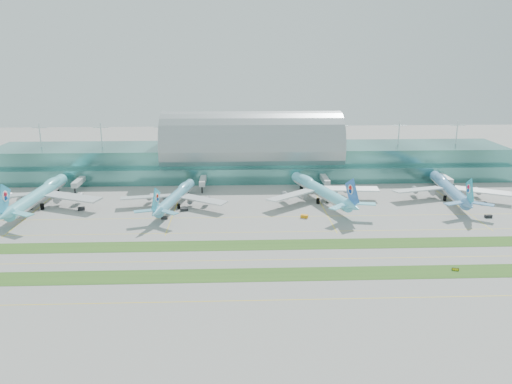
{
  "coord_description": "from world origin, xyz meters",
  "views": [
    {
      "loc": [
        -9.97,
        -201.94,
        83.32
      ],
      "look_at": [
        0.0,
        55.0,
        9.0
      ],
      "focal_mm": 35.0,
      "sensor_mm": 36.0,
      "label": 1
    }
  ],
  "objects_px": {
    "airliner_a": "(39,194)",
    "airliner_b": "(176,196)",
    "terminal": "(252,154)",
    "airliner_c": "(320,190)",
    "taxiway_sign_east": "(455,269)",
    "airliner_d": "(449,188)"
  },
  "relations": [
    {
      "from": "terminal",
      "to": "airliner_b",
      "type": "height_order",
      "value": "terminal"
    },
    {
      "from": "airliner_b",
      "to": "taxiway_sign_east",
      "type": "height_order",
      "value": "airliner_b"
    },
    {
      "from": "airliner_b",
      "to": "airliner_c",
      "type": "height_order",
      "value": "airliner_c"
    },
    {
      "from": "terminal",
      "to": "airliner_b",
      "type": "xyz_separation_m",
      "value": [
        -43.61,
        -68.94,
        -8.43
      ]
    },
    {
      "from": "airliner_b",
      "to": "airliner_d",
      "type": "height_order",
      "value": "airliner_d"
    },
    {
      "from": "terminal",
      "to": "airliner_a",
      "type": "relative_size",
      "value": 4.11
    },
    {
      "from": "terminal",
      "to": "airliner_c",
      "type": "distance_m",
      "value": 72.35
    },
    {
      "from": "airliner_c",
      "to": "taxiway_sign_east",
      "type": "relative_size",
      "value": 29.15
    },
    {
      "from": "airliner_a",
      "to": "airliner_d",
      "type": "bearing_deg",
      "value": 3.81
    },
    {
      "from": "taxiway_sign_east",
      "to": "airliner_c",
      "type": "bearing_deg",
      "value": 126.62
    },
    {
      "from": "terminal",
      "to": "airliner_d",
      "type": "xyz_separation_m",
      "value": [
        111.07,
        -60.73,
        -7.85
      ]
    },
    {
      "from": "airliner_a",
      "to": "airliner_c",
      "type": "distance_m",
      "value": 154.44
    },
    {
      "from": "terminal",
      "to": "airliner_a",
      "type": "height_order",
      "value": "terminal"
    },
    {
      "from": "airliner_b",
      "to": "taxiway_sign_east",
      "type": "distance_m",
      "value": 146.79
    },
    {
      "from": "airliner_a",
      "to": "airliner_b",
      "type": "height_order",
      "value": "airliner_a"
    },
    {
      "from": "airliner_b",
      "to": "airliner_c",
      "type": "relative_size",
      "value": 0.89
    },
    {
      "from": "terminal",
      "to": "airliner_a",
      "type": "distance_m",
      "value": 135.78
    },
    {
      "from": "airliner_c",
      "to": "airliner_d",
      "type": "relative_size",
      "value": 1.02
    },
    {
      "from": "airliner_a",
      "to": "airliner_d",
      "type": "height_order",
      "value": "airliner_a"
    },
    {
      "from": "airliner_a",
      "to": "airliner_b",
      "type": "distance_m",
      "value": 74.38
    },
    {
      "from": "airliner_a",
      "to": "taxiway_sign_east",
      "type": "bearing_deg",
      "value": -22.55
    },
    {
      "from": "terminal",
      "to": "airliner_c",
      "type": "xyz_separation_m",
      "value": [
        36.41,
        -62.06,
        -7.56
      ]
    }
  ]
}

